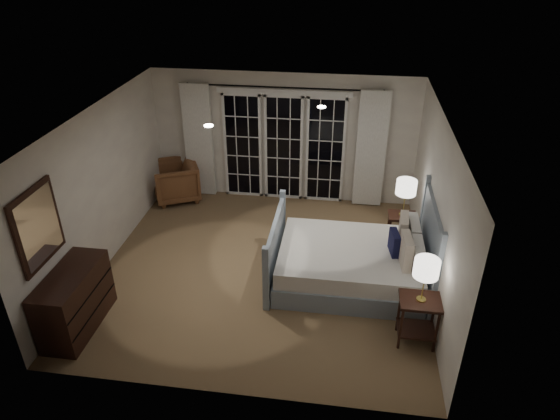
# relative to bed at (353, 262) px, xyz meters

# --- Properties ---
(floor) EXTENTS (5.00, 5.00, 0.00)m
(floor) POSITION_rel_bed_xyz_m (-1.41, 0.13, -0.34)
(floor) COLOR olive
(floor) RESTS_ON ground
(ceiling) EXTENTS (5.00, 5.00, 0.00)m
(ceiling) POSITION_rel_bed_xyz_m (-1.41, 0.13, 2.16)
(ceiling) COLOR white
(ceiling) RESTS_ON wall_back
(wall_left) EXTENTS (0.02, 5.00, 2.50)m
(wall_left) POSITION_rel_bed_xyz_m (-3.91, 0.13, 0.91)
(wall_left) COLOR beige
(wall_left) RESTS_ON floor
(wall_right) EXTENTS (0.02, 5.00, 2.50)m
(wall_right) POSITION_rel_bed_xyz_m (1.09, 0.13, 0.91)
(wall_right) COLOR beige
(wall_right) RESTS_ON floor
(wall_back) EXTENTS (5.00, 0.02, 2.50)m
(wall_back) POSITION_rel_bed_xyz_m (-1.41, 2.63, 0.91)
(wall_back) COLOR beige
(wall_back) RESTS_ON floor
(wall_front) EXTENTS (5.00, 0.02, 2.50)m
(wall_front) POSITION_rel_bed_xyz_m (-1.41, -2.37, 0.91)
(wall_front) COLOR beige
(wall_front) RESTS_ON floor
(french_doors) EXTENTS (2.50, 0.04, 2.20)m
(french_doors) POSITION_rel_bed_xyz_m (-1.41, 2.59, 0.75)
(french_doors) COLOR black
(french_doors) RESTS_ON wall_back
(curtain_rod) EXTENTS (3.50, 0.03, 0.03)m
(curtain_rod) POSITION_rel_bed_xyz_m (-1.41, 2.53, 1.91)
(curtain_rod) COLOR black
(curtain_rod) RESTS_ON wall_back
(curtain_left) EXTENTS (0.55, 0.10, 2.25)m
(curtain_left) POSITION_rel_bed_xyz_m (-3.06, 2.51, 0.81)
(curtain_left) COLOR white
(curtain_left) RESTS_ON curtain_rod
(curtain_right) EXTENTS (0.55, 0.10, 2.25)m
(curtain_right) POSITION_rel_bed_xyz_m (0.24, 2.51, 0.81)
(curtain_right) COLOR white
(curtain_right) RESTS_ON curtain_rod
(downlight_a) EXTENTS (0.12, 0.12, 0.01)m
(downlight_a) POSITION_rel_bed_xyz_m (-0.61, 0.73, 2.15)
(downlight_a) COLOR white
(downlight_a) RESTS_ON ceiling
(downlight_b) EXTENTS (0.12, 0.12, 0.01)m
(downlight_b) POSITION_rel_bed_xyz_m (-2.01, -0.27, 2.15)
(downlight_b) COLOR white
(downlight_b) RESTS_ON ceiling
(bed) EXTENTS (2.31, 1.67, 1.35)m
(bed) POSITION_rel_bed_xyz_m (0.00, 0.00, 0.00)
(bed) COLOR gray
(bed) RESTS_ON floor
(nightstand_left) EXTENTS (0.52, 0.42, 0.68)m
(nightstand_left) POSITION_rel_bed_xyz_m (0.83, -1.18, 0.11)
(nightstand_left) COLOR black
(nightstand_left) RESTS_ON floor
(nightstand_right) EXTENTS (0.46, 0.37, 0.60)m
(nightstand_right) POSITION_rel_bed_xyz_m (0.78, 1.10, 0.05)
(nightstand_right) COLOR black
(nightstand_right) RESTS_ON floor
(lamp_left) EXTENTS (0.31, 0.31, 0.60)m
(lamp_left) POSITION_rel_bed_xyz_m (0.83, -1.18, 0.82)
(lamp_left) COLOR #D4BA54
(lamp_left) RESTS_ON nightstand_left
(lamp_right) EXTENTS (0.33, 0.33, 0.64)m
(lamp_right) POSITION_rel_bed_xyz_m (0.78, 1.10, 0.77)
(lamp_right) COLOR #D4BA54
(lamp_right) RESTS_ON nightstand_right
(armchair) EXTENTS (1.13, 1.12, 0.78)m
(armchair) POSITION_rel_bed_xyz_m (-3.51, 2.23, 0.05)
(armchair) COLOR brown
(armchair) RESTS_ON floor
(dresser) EXTENTS (0.52, 1.22, 0.86)m
(dresser) POSITION_rel_bed_xyz_m (-3.64, -1.53, 0.09)
(dresser) COLOR black
(dresser) RESTS_ON floor
(mirror) EXTENTS (0.05, 0.85, 1.00)m
(mirror) POSITION_rel_bed_xyz_m (-3.88, -1.53, 1.21)
(mirror) COLOR black
(mirror) RESTS_ON wall_left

